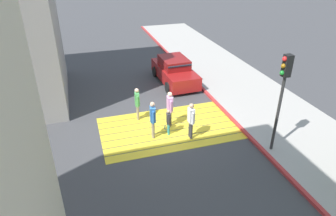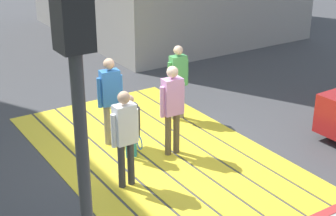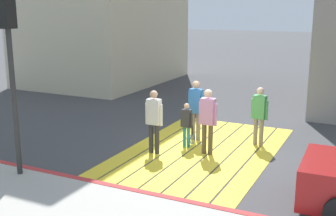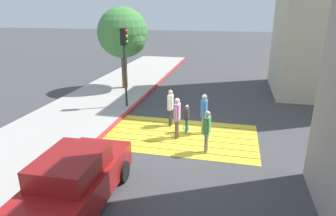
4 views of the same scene
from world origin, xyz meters
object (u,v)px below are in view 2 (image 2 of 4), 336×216
at_px(pedestrian_adult_lead, 125,132).
at_px(pedestrian_teen_behind, 172,104).
at_px(traffic_light_corner, 77,91).
at_px(pedestrian_adult_side, 178,77).
at_px(pedestrian_child_with_racket, 131,123).
at_px(pedestrian_adult_trailing, 110,95).

relative_size(pedestrian_adult_lead, pedestrian_teen_behind, 0.98).
relative_size(traffic_light_corner, pedestrian_adult_lead, 2.46).
relative_size(pedestrian_adult_side, pedestrian_teen_behind, 0.95).
xyz_separation_m(traffic_light_corner, pedestrian_child_with_racket, (3.73, -2.54, -2.33)).
bearing_deg(pedestrian_teen_behind, pedestrian_adult_side, -37.64).
xyz_separation_m(pedestrian_adult_trailing, pedestrian_adult_side, (0.31, -1.79, -0.06)).
xyz_separation_m(traffic_light_corner, pedestrian_adult_lead, (2.87, -1.96, -2.03)).
relative_size(pedestrian_adult_lead, pedestrian_child_with_racket, 1.36).
relative_size(traffic_light_corner, pedestrian_child_with_racket, 3.35).
bearing_deg(traffic_light_corner, pedestrian_adult_lead, -34.32).
xyz_separation_m(traffic_light_corner, pedestrian_adult_trailing, (4.46, -2.50, -2.00)).
distance_m(pedestrian_adult_side, pedestrian_teen_behind, 1.69).
distance_m(pedestrian_adult_lead, pedestrian_adult_trailing, 1.68).
bearing_deg(traffic_light_corner, pedestrian_adult_trailing, -29.28).
xyz_separation_m(traffic_light_corner, pedestrian_adult_side, (4.78, -4.30, -2.06)).
bearing_deg(pedestrian_adult_trailing, pedestrian_adult_lead, 161.17).
height_order(pedestrian_adult_trailing, pedestrian_child_with_racket, pedestrian_adult_trailing).
distance_m(pedestrian_adult_lead, pedestrian_teen_behind, 1.42).
bearing_deg(pedestrian_child_with_racket, pedestrian_adult_lead, 145.99).
bearing_deg(pedestrian_child_with_racket, pedestrian_adult_side, -59.22).
relative_size(pedestrian_teen_behind, pedestrian_child_with_racket, 1.40).
bearing_deg(pedestrian_child_with_racket, pedestrian_adult_trailing, 2.85).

